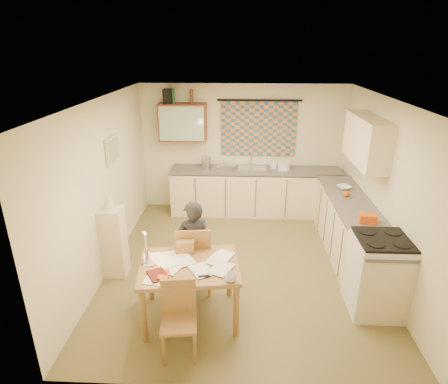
{
  "coord_description": "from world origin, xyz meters",
  "views": [
    {
      "loc": [
        -0.04,
        -4.98,
        3.18
      ],
      "look_at": [
        -0.28,
        0.2,
        1.12
      ],
      "focal_mm": 30.0,
      "sensor_mm": 36.0,
      "label": 1
    }
  ],
  "objects_px": {
    "dining_table": "(190,291)",
    "counter_back": "(255,192)",
    "counter_right": "(352,235)",
    "shelf_stand": "(114,242)",
    "person": "(193,247)",
    "chair_far": "(194,270)",
    "stove": "(378,274)"
  },
  "relations": [
    {
      "from": "dining_table",
      "to": "counter_back",
      "type": "bearing_deg",
      "value": 66.71
    },
    {
      "from": "counter_right",
      "to": "shelf_stand",
      "type": "xyz_separation_m",
      "value": [
        -3.54,
        -0.52,
        0.07
      ]
    },
    {
      "from": "person",
      "to": "shelf_stand",
      "type": "height_order",
      "value": "person"
    },
    {
      "from": "chair_far",
      "to": "person",
      "type": "distance_m",
      "value": 0.35
    },
    {
      "from": "dining_table",
      "to": "person",
      "type": "distance_m",
      "value": 0.64
    },
    {
      "from": "counter_back",
      "to": "counter_right",
      "type": "distance_m",
      "value": 2.27
    },
    {
      "from": "stove",
      "to": "shelf_stand",
      "type": "xyz_separation_m",
      "value": [
        -3.54,
        0.62,
        0.02
      ]
    },
    {
      "from": "person",
      "to": "chair_far",
      "type": "bearing_deg",
      "value": 84.2
    },
    {
      "from": "person",
      "to": "counter_back",
      "type": "bearing_deg",
      "value": -131.21
    },
    {
      "from": "dining_table",
      "to": "shelf_stand",
      "type": "height_order",
      "value": "shelf_stand"
    },
    {
      "from": "stove",
      "to": "chair_far",
      "type": "distance_m",
      "value": 2.37
    },
    {
      "from": "stove",
      "to": "dining_table",
      "type": "bearing_deg",
      "value": -173.5
    },
    {
      "from": "chair_far",
      "to": "shelf_stand",
      "type": "distance_m",
      "value": 1.26
    },
    {
      "from": "stove",
      "to": "chair_far",
      "type": "xyz_separation_m",
      "value": [
        -2.34,
        0.29,
        -0.2
      ]
    },
    {
      "from": "stove",
      "to": "shelf_stand",
      "type": "bearing_deg",
      "value": 170.09
    },
    {
      "from": "counter_right",
      "to": "dining_table",
      "type": "height_order",
      "value": "counter_right"
    },
    {
      "from": "counter_back",
      "to": "chair_far",
      "type": "relative_size",
      "value": 3.28
    },
    {
      "from": "chair_far",
      "to": "counter_right",
      "type": "bearing_deg",
      "value": -166.65
    },
    {
      "from": "chair_far",
      "to": "person",
      "type": "height_order",
      "value": "person"
    },
    {
      "from": "shelf_stand",
      "to": "chair_far",
      "type": "bearing_deg",
      "value": -15.33
    },
    {
      "from": "stove",
      "to": "person",
      "type": "bearing_deg",
      "value": 172.5
    },
    {
      "from": "counter_right",
      "to": "shelf_stand",
      "type": "distance_m",
      "value": 3.58
    },
    {
      "from": "counter_right",
      "to": "chair_far",
      "type": "height_order",
      "value": "chair_far"
    },
    {
      "from": "counter_right",
      "to": "chair_far",
      "type": "relative_size",
      "value": 2.94
    },
    {
      "from": "dining_table",
      "to": "chair_far",
      "type": "height_order",
      "value": "chair_far"
    },
    {
      "from": "dining_table",
      "to": "shelf_stand",
      "type": "bearing_deg",
      "value": 136.41
    },
    {
      "from": "dining_table",
      "to": "person",
      "type": "bearing_deg",
      "value": 84.77
    },
    {
      "from": "counter_right",
      "to": "shelf_stand",
      "type": "bearing_deg",
      "value": -171.7
    },
    {
      "from": "chair_far",
      "to": "stove",
      "type": "bearing_deg",
      "value": 166.46
    },
    {
      "from": "counter_back",
      "to": "dining_table",
      "type": "height_order",
      "value": "counter_back"
    },
    {
      "from": "stove",
      "to": "dining_table",
      "type": "relative_size",
      "value": 0.8
    },
    {
      "from": "stove",
      "to": "person",
      "type": "height_order",
      "value": "person"
    }
  ]
}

